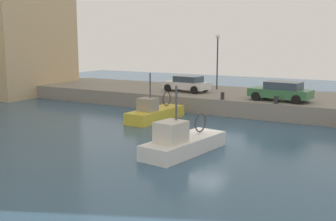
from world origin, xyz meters
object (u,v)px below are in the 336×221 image
at_px(parked_car_white, 187,84).
at_px(mooring_bollard_mid, 222,96).
at_px(fishing_boat_yellow, 158,118).
at_px(mooring_bollard_south, 276,100).
at_px(fishing_boat_white, 187,149).
at_px(parked_car_green, 281,91).
at_px(quay_streetlamp, 218,53).

bearing_deg(parked_car_white, mooring_bollard_mid, -122.19).
relative_size(fishing_boat_yellow, mooring_bollard_south, 10.97).
xyz_separation_m(fishing_boat_white, parked_car_green, (11.72, -1.48, 1.77)).
bearing_deg(mooring_bollard_south, fishing_boat_white, 171.32).
distance_m(parked_car_white, parked_car_green, 8.49).
relative_size(parked_car_white, mooring_bollard_mid, 7.35).
relative_size(mooring_bollard_south, mooring_bollard_mid, 1.00).
bearing_deg(parked_car_white, parked_car_green, -99.04).
bearing_deg(mooring_bollard_mid, fishing_boat_white, -166.62).
xyz_separation_m(fishing_boat_white, parked_car_white, (13.05, 6.90, 1.75)).
bearing_deg(fishing_boat_white, fishing_boat_yellow, 41.63).
relative_size(fishing_boat_white, mooring_bollard_mid, 11.17).
height_order(fishing_boat_yellow, parked_car_white, fishing_boat_yellow).
xyz_separation_m(fishing_boat_yellow, parked_car_green, (5.25, -7.23, 1.81)).
relative_size(fishing_boat_white, quay_streetlamp, 1.27).
distance_m(fishing_boat_yellow, quay_streetlamp, 10.38).
xyz_separation_m(parked_car_green, mooring_bollard_south, (-1.48, -0.08, -0.45)).
height_order(parked_car_green, mooring_bollard_south, parked_car_green).
bearing_deg(mooring_bollard_mid, mooring_bollard_south, -90.00).
bearing_deg(parked_car_green, fishing_boat_yellow, 125.97).
bearing_deg(parked_car_white, fishing_boat_yellow, -170.06).
height_order(fishing_boat_white, mooring_bollard_mid, fishing_boat_white).
relative_size(fishing_boat_white, fishing_boat_yellow, 1.02).
distance_m(fishing_boat_white, quay_streetlamp, 17.32).
bearing_deg(fishing_boat_white, quay_streetlamp, 18.66).
bearing_deg(mooring_bollard_south, parked_car_green, 3.16).
bearing_deg(parked_car_white, quay_streetlamp, -28.44).
relative_size(parked_car_white, quay_streetlamp, 0.84).
distance_m(fishing_boat_white, fishing_boat_yellow, 8.66).
height_order(mooring_bollard_south, quay_streetlamp, quay_streetlamp).
distance_m(mooring_bollard_south, quay_streetlamp, 9.43).
bearing_deg(mooring_bollard_mid, fishing_boat_yellow, 138.70).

